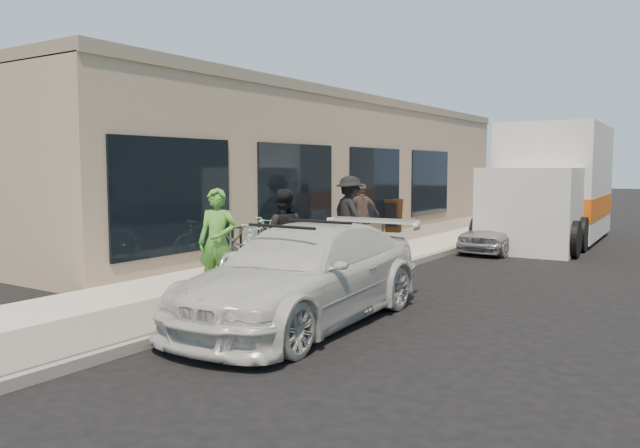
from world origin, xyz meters
The scene contains 17 objects.
ground centered at (0.00, 0.00, 0.00)m, with size 120.00×120.00×0.00m, color black.
sidewalk centered at (-2.00, 3.00, 0.07)m, with size 3.00×34.00×0.15m, color beige.
curb centered at (-0.45, 3.00, 0.07)m, with size 0.12×34.00×0.13m, color gray.
storefront centered at (-5.24, 7.99, 2.12)m, with size 3.60×20.00×4.22m.
bike_rack centered at (-3.12, 1.35, 0.61)m, with size 0.23×0.51×0.77m.
sandwich_board centered at (-3.38, 8.78, 0.67)m, with size 0.72×0.73×1.01m.
sedan_white centered at (0.42, -1.34, 0.67)m, with size 2.09×4.72×1.39m.
sedan_silver centered at (0.39, 7.28, 0.50)m, with size 1.18×2.93×1.00m, color #A4A4A9.
moving_truck centered at (0.96, 10.39, 1.49)m, with size 2.87×6.95×3.36m.
tandem_bike centered at (-1.35, -0.40, 0.71)m, with size 0.74×2.11×1.11m, color #BBBBBE.
woman_rider centered at (-1.31, -1.19, 0.99)m, with size 0.61×0.40×1.67m, color #4F9B33.
man_standing centered at (-1.14, 0.26, 0.96)m, with size 0.79×0.61×1.62m, color black.
cruiser_bike_a centered at (-2.74, 1.53, 0.61)m, with size 0.43×1.52×0.92m, color #8BD0B5.
cruiser_bike_b centered at (-2.95, 2.62, 0.61)m, with size 0.61×1.76×0.93m, color #8BD0B5.
cruiser_bike_c centered at (-2.64, 2.62, 0.61)m, with size 0.43×1.52×0.91m, color gold.
bystander_a centered at (-2.36, 4.60, 1.04)m, with size 1.15×0.66×1.79m, color black.
bystander_b centered at (-2.58, 5.54, 0.94)m, with size 0.92×0.38×1.58m, color brown.
Camera 1 is at (5.26, -8.30, 2.15)m, focal length 35.00 mm.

